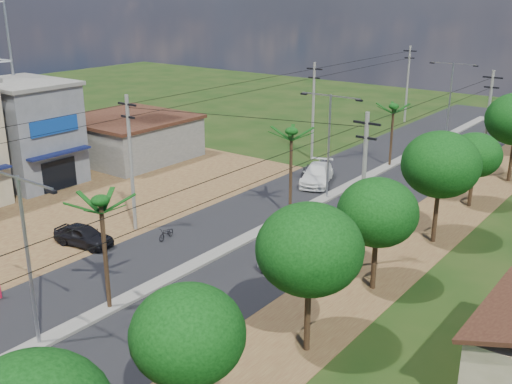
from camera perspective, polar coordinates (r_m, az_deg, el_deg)
ground at (r=29.37m, az=-19.90°, el=-13.61°), size 160.00×160.00×0.00m
road at (r=38.28m, az=-0.97°, el=-4.58°), size 12.00×110.00×0.04m
median at (r=40.47m, az=1.66°, el=-3.15°), size 1.00×90.00×0.18m
dirt_lot_west at (r=44.79m, az=-22.09°, el=-2.48°), size 18.00×46.00×0.04m
dirt_shoulder_east at (r=34.17m, az=10.42°, el=-7.93°), size 5.00×90.00×0.03m
shophouse_grey at (r=52.37m, az=-21.08°, el=5.34°), size 9.00×6.40×8.30m
low_shed at (r=57.82m, az=-11.96°, el=5.12°), size 10.40×10.40×3.95m
tree_east_b at (r=20.89m, az=-6.52°, el=-13.34°), size 4.00×4.00×5.83m
tree_east_c at (r=25.22m, az=5.12°, el=-5.45°), size 4.60×4.60×6.83m
tree_east_d at (r=31.27m, az=11.51°, el=-1.92°), size 4.20×4.20×6.13m
tree_east_e at (r=38.04m, az=17.19°, el=2.51°), size 4.80×4.80×7.14m
tree_east_f at (r=45.83m, az=20.14°, el=3.32°), size 3.80×3.80×5.52m
palm_median_near at (r=29.02m, az=-14.57°, el=-1.27°), size 2.00×2.00×6.15m
palm_median_mid at (r=40.29m, az=3.40°, el=5.39°), size 2.00×2.00×6.55m
palm_median_far at (r=54.17m, az=12.97°, el=7.71°), size 2.00×2.00×5.85m
streetlight_near at (r=27.21m, az=-21.00°, el=-5.01°), size 5.10×0.18×8.00m
streetlight_mid at (r=44.68m, az=6.97°, el=5.15°), size 5.10×0.18×8.00m
streetlight_far at (r=67.09m, az=18.03°, el=8.91°), size 5.10×0.18×8.00m
utility_pole_w_b at (r=39.26m, az=-11.83°, el=2.95°), size 1.60×0.24×9.00m
utility_pole_w_c at (r=55.75m, az=5.47°, el=7.88°), size 1.60×0.24×9.00m
utility_pole_w_d at (r=74.21m, az=14.23°, el=10.09°), size 1.60×0.24×9.00m
utility_pole_e_b at (r=33.62m, az=10.16°, el=0.39°), size 1.60×0.24×9.00m
utility_pole_e_c at (r=53.60m, az=21.16°, el=6.26°), size 1.60×0.24×9.00m
car_silver_mid at (r=34.45m, az=3.59°, el=-6.16°), size 2.32×4.40×1.38m
car_white_far at (r=49.30m, az=5.82°, el=1.65°), size 3.98×5.76×1.55m
car_parked_dark at (r=38.73m, az=-16.11°, el=-4.03°), size 4.16×2.25×1.34m
moto_rider_west_a at (r=38.67m, az=-8.53°, el=-3.95°), size 0.81×1.59×0.80m
moto_rider_west_b at (r=50.75m, az=4.78°, el=1.92°), size 0.70×1.87×1.10m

